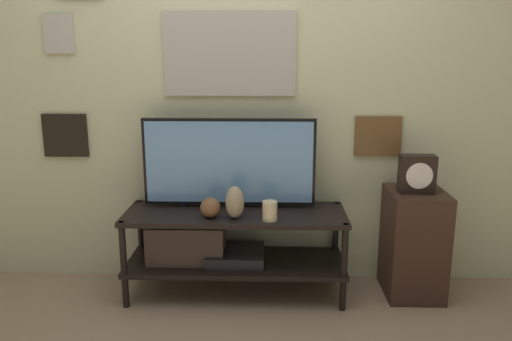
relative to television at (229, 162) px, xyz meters
The scene contains 9 objects.
ground_plane 0.92m from the television, 83.63° to the right, with size 12.00×12.00×0.00m, color #997F60.
wall_back 0.55m from the television, 78.13° to the left, with size 6.40×0.08×2.70m.
media_console 0.51m from the television, 125.56° to the right, with size 1.37×0.47×0.55m.
television is the anchor object (origin of this frame).
vase_round_glass 0.33m from the television, 114.64° to the right, with size 0.12×0.12×0.12m.
vase_urn_stoneware 0.30m from the television, 77.56° to the right, with size 0.11×0.13×0.20m.
candle_jar 0.43m from the television, 45.18° to the right, with size 0.09×0.09×0.12m.
side_table 1.27m from the television, ahead, with size 0.34×0.40×0.68m.
mantel_clock 1.15m from the television, ahead, with size 0.21×0.11×0.23m.
Camera 1 is at (0.21, -2.67, 1.51)m, focal length 35.00 mm.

